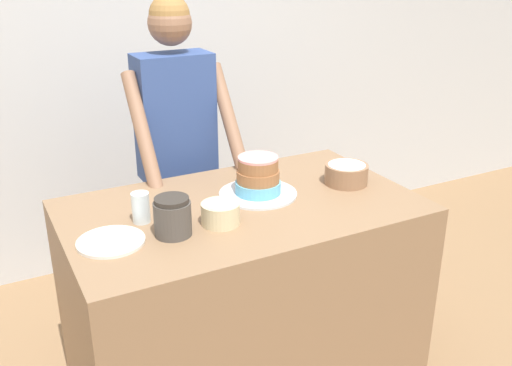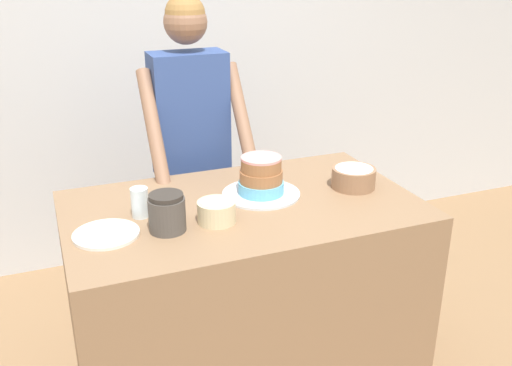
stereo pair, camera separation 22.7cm
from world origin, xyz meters
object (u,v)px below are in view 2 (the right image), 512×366
Objects in this scene: person_baker at (191,132)px; ceramic_plate at (106,234)px; frosting_bowl_pink at (216,211)px; frosting_bowl_white at (353,177)px; cake at (261,179)px; stoneware_jar at (167,213)px; drinking_glass at (140,202)px.

ceramic_plate is (-0.53, -0.75, -0.12)m from person_baker.
person_baker reaches higher than frosting_bowl_pink.
frosting_bowl_white is at bearing 4.07° from ceramic_plate.
cake is 0.48m from stoneware_jar.
stoneware_jar reaches higher than frosting_bowl_pink.
person_baker is at bearing 102.65° from cake.
person_baker is 0.85m from stoneware_jar.
drinking_glass is 0.49× the size of ceramic_plate.
cake is 2.80× the size of drinking_glass.
frosting_bowl_white is 1.31× the size of stoneware_jar.
ceramic_plate is 0.23m from stoneware_jar.
frosting_bowl_pink is 0.67m from frosting_bowl_white.
person_baker is 11.63× the size of frosting_bowl_pink.
person_baker is 8.96× the size of frosting_bowl_white.
person_baker is at bearing 58.92° from drinking_glass.
cake is 2.25× the size of frosting_bowl_pink.
person_baker is at bearing 81.34° from frosting_bowl_pink.
cake reaches higher than drinking_glass.
cake reaches higher than ceramic_plate.
frosting_bowl_white is 0.93m from drinking_glass.
stoneware_jar is (0.22, -0.04, 0.07)m from ceramic_plate.
frosting_bowl_pink is 0.61× the size of ceramic_plate.
cake is at bearing -77.35° from person_baker.
cake is at bearing 2.89° from drinking_glass.
person_baker is 0.62m from cake.
cake is 0.52m from drinking_glass.
frosting_bowl_pink reaches higher than ceramic_plate.
ceramic_plate is at bearing -167.80° from cake.
person_baker is at bearing 68.54° from stoneware_jar.
frosting_bowl_white is at bearing -9.39° from cake.
cake is at bearing 35.23° from frosting_bowl_pink.
person_baker is 5.16× the size of cake.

